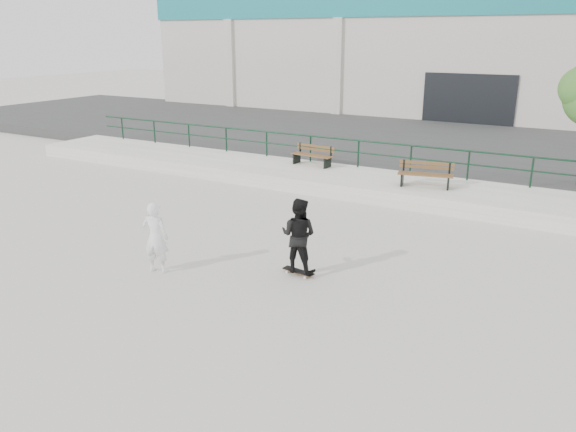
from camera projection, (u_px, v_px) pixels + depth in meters
The scene contains 10 objects.
ground at pixel (200, 297), 11.71m from camera, with size 120.00×120.00×0.00m, color beige.
ledge at pixel (370, 185), 19.49m from camera, with size 30.00×3.00×0.50m, color beige.
parking_strip at pixel (437, 145), 26.53m from camera, with size 60.00×14.00×0.50m, color #383838.
railing at pixel (384, 150), 20.26m from camera, with size 28.00×0.06×1.03m.
commercial_building at pixel (500, 45), 36.78m from camera, with size 44.20×16.33×8.00m.
bench_left at pixel (313, 155), 21.16m from camera, with size 1.70×0.64×0.77m.
bench_right at pixel (426, 175), 18.16m from camera, with size 1.82×0.86×0.81m.
skateboard at pixel (298, 271), 12.77m from camera, with size 0.80×0.31×0.09m.
standing_skater at pixel (298, 235), 12.50m from camera, with size 0.83×0.65×1.71m, color black.
seated_skater at pixel (156, 238), 12.71m from camera, with size 0.61×0.40×1.67m, color white.
Camera 1 is at (6.85, -8.33, 5.21)m, focal length 35.00 mm.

